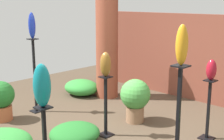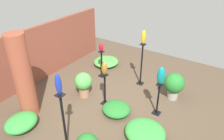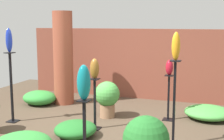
{
  "view_description": "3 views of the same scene",
  "coord_description": "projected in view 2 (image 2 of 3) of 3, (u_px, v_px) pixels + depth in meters",
  "views": [
    {
      "loc": [
        3.17,
        -2.95,
        2.02
      ],
      "look_at": [
        0.08,
        0.22,
        1.03
      ],
      "focal_mm": 50.0,
      "sensor_mm": 36.0,
      "label": 1
    },
    {
      "loc": [
        -3.95,
        -2.69,
        3.8
      ],
      "look_at": [
        0.26,
        0.12,
        0.96
      ],
      "focal_mm": 35.0,
      "sensor_mm": 36.0,
      "label": 2
    },
    {
      "loc": [
        2.12,
        -4.87,
        1.93
      ],
      "look_at": [
        0.28,
        0.29,
        1.09
      ],
      "focal_mm": 50.0,
      "sensor_mm": 36.0,
      "label": 3
    }
  ],
  "objects": [
    {
      "name": "potted_plant_front_left",
      "position": [
        83.0,
        83.0,
        6.23
      ],
      "size": [
        0.51,
        0.51,
        0.74
      ],
      "color": "#936B4C",
      "rests_on": "ground"
    },
    {
      "name": "foliage_bed_center",
      "position": [
        106.0,
        62.0,
        8.07
      ],
      "size": [
        0.94,
        0.9,
        0.26
      ],
      "primitive_type": "ellipsoid",
      "color": "#479942",
      "rests_on": "ground"
    },
    {
      "name": "pedestal_teal",
      "position": [
        158.0,
        101.0,
        5.55
      ],
      "size": [
        0.2,
        0.2,
        0.9
      ],
      "color": "black",
      "rests_on": "ground"
    },
    {
      "name": "pedestal_amber",
      "position": [
        141.0,
        66.0,
        6.7
      ],
      "size": [
        0.2,
        0.2,
        1.36
      ],
      "color": "black",
      "rests_on": "ground"
    },
    {
      "name": "foliage_bed_east",
      "position": [
        145.0,
        132.0,
        4.93
      ],
      "size": [
        0.88,
        0.93,
        0.34
      ],
      "primitive_type": "ellipsoid",
      "color": "#338C38",
      "rests_on": "ground"
    },
    {
      "name": "art_vase_bronze",
      "position": [
        104.0,
        69.0,
        5.57
      ],
      "size": [
        0.16,
        0.16,
        0.36
      ],
      "primitive_type": "ellipsoid",
      "color": "brown",
      "rests_on": "pedestal_bronze"
    },
    {
      "name": "ground_plane",
      "position": [
        110.0,
        105.0,
        6.03
      ],
      "size": [
        8.0,
        8.0,
        0.0
      ],
      "primitive_type": "plane",
      "color": "#4C3D2D"
    },
    {
      "name": "foliage_bed_rear",
      "position": [
        116.0,
        109.0,
        5.7
      ],
      "size": [
        0.71,
        0.75,
        0.26
      ],
      "primitive_type": "ellipsoid",
      "color": "#236B28",
      "rests_on": "ground"
    },
    {
      "name": "art_vase_teal",
      "position": [
        161.0,
        76.0,
        5.2
      ],
      "size": [
        0.18,
        0.2,
        0.48
      ],
      "primitive_type": "ellipsoid",
      "color": "#0F727A",
      "rests_on": "pedestal_teal"
    },
    {
      "name": "brick_wall_back",
      "position": [
        40.0,
        53.0,
        6.91
      ],
      "size": [
        5.6,
        0.12,
        1.76
      ],
      "primitive_type": "cube",
      "color": "brown",
      "rests_on": "ground"
    },
    {
      "name": "pedestal_bronze",
      "position": [
        105.0,
        91.0,
        5.91
      ],
      "size": [
        0.2,
        0.2,
        0.93
      ],
      "color": "black",
      "rests_on": "ground"
    },
    {
      "name": "pedestal_ruby",
      "position": [
        102.0,
        65.0,
        7.23
      ],
      "size": [
        0.2,
        0.2,
        0.91
      ],
      "color": "black",
      "rests_on": "ground"
    },
    {
      "name": "potted_plant_mid_right",
      "position": [
        174.0,
        84.0,
        6.11
      ],
      "size": [
        0.58,
        0.58,
        0.8
      ],
      "color": "gray",
      "rests_on": "ground"
    },
    {
      "name": "pedestal_cobalt",
      "position": [
        64.0,
        124.0,
        4.51
      ],
      "size": [
        0.2,
        0.2,
        1.36
      ],
      "color": "black",
      "rests_on": "ground"
    },
    {
      "name": "foliage_bed_west",
      "position": [
        21.0,
        122.0,
        5.2
      ],
      "size": [
        0.8,
        0.69,
        0.33
      ],
      "primitive_type": "ellipsoid",
      "color": "#338C38",
      "rests_on": "ground"
    },
    {
      "name": "art_vase_amber",
      "position": [
        144.0,
        37.0,
        6.24
      ],
      "size": [
        0.13,
        0.13,
        0.43
      ],
      "primitive_type": "ellipsoid",
      "color": "orange",
      "rests_on": "pedestal_amber"
    },
    {
      "name": "brick_pillar",
      "position": [
        23.0,
        77.0,
        5.25
      ],
      "size": [
        0.46,
        0.46,
        2.18
      ],
      "primitive_type": "cylinder",
      "color": "brown",
      "rests_on": "ground"
    },
    {
      "name": "art_vase_ruby",
      "position": [
        101.0,
        47.0,
        6.91
      ],
      "size": [
        0.15,
        0.15,
        0.3
      ],
      "primitive_type": "ellipsoid",
      "color": "maroon",
      "rests_on": "pedestal_ruby"
    },
    {
      "name": "art_vase_cobalt",
      "position": [
        58.0,
        84.0,
        4.04
      ],
      "size": [
        0.12,
        0.13,
        0.46
      ],
      "primitive_type": "ellipsoid",
      "color": "#192D9E",
      "rests_on": "pedestal_cobalt"
    }
  ]
}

